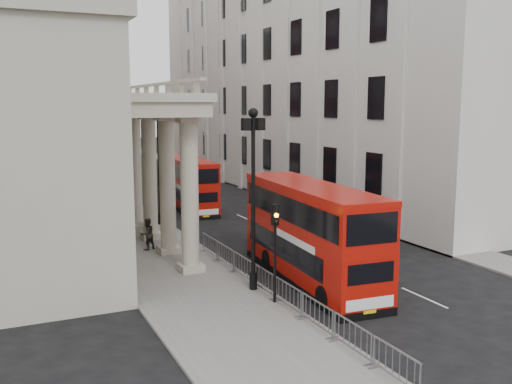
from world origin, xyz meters
TOP-DOWN VIEW (x-y plane):
  - ground at (0.00, 0.00)m, footprint 260.00×260.00m
  - sidewalk_west at (-3.00, 30.00)m, footprint 6.00×140.00m
  - sidewalk_east at (13.50, 30.00)m, footprint 3.00×140.00m
  - kerb at (-0.05, 30.00)m, footprint 0.20×140.00m
  - portico_building at (-10.50, 18.00)m, footprint 9.00×28.00m
  - east_building at (16.00, 32.00)m, footprint 8.00×55.00m
  - monument_column at (6.00, 92.00)m, footprint 8.00×8.00m
  - lamp_post_south at (-0.60, 4.00)m, footprint 1.05×0.44m
  - lamp_post_mid at (-0.60, 20.00)m, footprint 1.05×0.44m
  - lamp_post_north at (-0.60, 36.00)m, footprint 1.05×0.44m
  - traffic_light at (-0.50, 1.98)m, footprint 0.28×0.33m
  - crowd_barriers at (-0.35, 2.23)m, footprint 0.50×18.75m
  - bus_near at (2.61, 4.31)m, footprint 3.50×11.23m
  - bus_far at (3.37, 25.35)m, footprint 2.96×9.86m
  - pedestrian_a at (-4.53, 11.95)m, footprint 0.63×0.46m
  - pedestrian_b at (-3.24, 13.19)m, footprint 1.12×1.01m
  - pedestrian_c at (-1.83, 18.05)m, footprint 0.86×0.60m

SIDE VIEW (x-z plane):
  - ground at x=0.00m, z-range 0.00..0.00m
  - sidewalk_west at x=-3.00m, z-range 0.00..0.12m
  - sidewalk_east at x=13.50m, z-range 0.00..0.12m
  - kerb at x=-0.05m, z-range 0.00..0.14m
  - crowd_barriers at x=-0.35m, z-range 0.12..1.22m
  - pedestrian_a at x=-4.53m, z-range 0.12..1.72m
  - pedestrian_c at x=-1.83m, z-range 0.12..1.77m
  - pedestrian_b at x=-3.24m, z-range 0.12..1.99m
  - bus_far at x=3.37m, z-range 0.09..4.30m
  - bus_near at x=2.61m, z-range 0.11..4.88m
  - traffic_light at x=-0.50m, z-range 0.96..5.26m
  - lamp_post_south at x=-0.60m, z-range 0.75..9.07m
  - lamp_post_mid at x=-0.60m, z-range 0.75..9.07m
  - lamp_post_north at x=-0.60m, z-range 0.75..9.07m
  - portico_building at x=-10.50m, z-range 0.00..12.00m
  - east_building at x=16.00m, z-range 0.00..25.00m
  - monument_column at x=6.00m, z-range -11.12..43.08m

